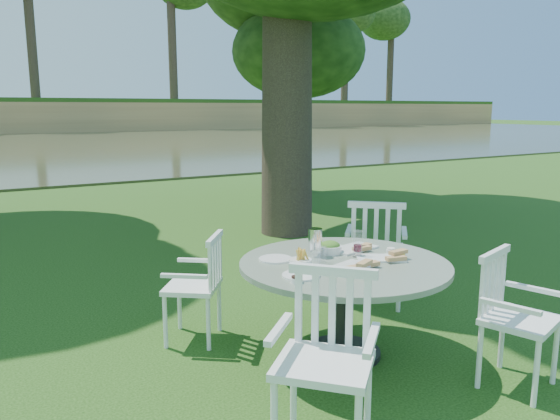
# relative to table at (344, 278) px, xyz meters

# --- Properties ---
(ground) EXTENTS (140.00, 140.00, 0.00)m
(ground) POSITION_rel_table_xyz_m (0.28, 1.17, -0.60)
(ground) COLOR #13370B
(ground) RESTS_ON ground
(table) EXTENTS (1.52, 1.52, 0.72)m
(table) POSITION_rel_table_xyz_m (0.00, 0.00, 0.00)
(table) COLOR black
(table) RESTS_ON ground
(chair_ne) EXTENTS (0.69, 0.69, 1.00)m
(chair_ne) POSITION_rel_table_xyz_m (0.87, 0.66, -0.01)
(chair_ne) COLOR white
(chair_ne) RESTS_ON ground
(chair_nw) EXTENTS (0.58, 0.58, 0.85)m
(chair_nw) POSITION_rel_table_xyz_m (-0.77, 0.79, -0.10)
(chair_nw) COLOR white
(chair_nw) RESTS_ON ground
(chair_sw) EXTENTS (0.66, 0.67, 0.96)m
(chair_sw) POSITION_rel_table_xyz_m (-0.73, -0.81, -0.03)
(chair_sw) COLOR white
(chair_sw) RESTS_ON ground
(chair_se) EXTENTS (0.55, 0.53, 0.89)m
(chair_se) POSITION_rel_table_xyz_m (0.67, -0.87, -0.07)
(chair_se) COLOR white
(chair_se) RESTS_ON ground
(tableware) EXTENTS (1.07, 0.73, 0.21)m
(tableware) POSITION_rel_table_xyz_m (-0.05, 0.10, 0.16)
(tableware) COLOR white
(tableware) RESTS_ON table
(river) EXTENTS (100.00, 28.00, 0.12)m
(river) POSITION_rel_table_xyz_m (0.28, 24.17, -0.60)
(river) COLOR #373A22
(river) RESTS_ON ground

